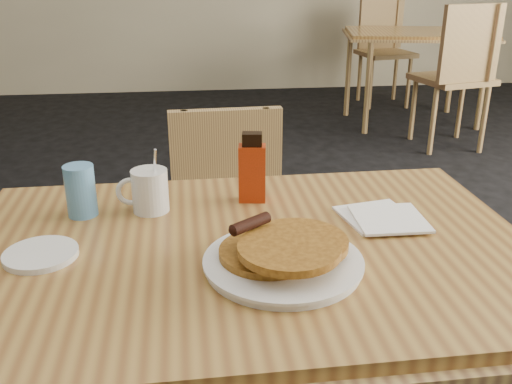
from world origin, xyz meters
TOP-DOWN VIEW (x-y plane):
  - main_table at (-0.01, 0.02)m, footprint 1.20×0.82m
  - neighbor_table at (1.71, 3.53)m, footprint 1.25×0.96m
  - chair_main_far at (-0.00, 0.73)m, footprint 0.39×0.39m
  - chair_neighbor_far at (1.69, 4.28)m, footprint 0.51×0.51m
  - chair_neighbor_near at (1.74, 2.76)m, footprint 0.55×0.56m
  - pancake_plate at (0.04, -0.08)m, footprint 0.30×0.30m
  - coffee_mug at (-0.22, 0.21)m, footprint 0.12×0.08m
  - syrup_bottle at (0.02, 0.24)m, footprint 0.07×0.05m
  - napkin_stack at (0.29, 0.10)m, footprint 0.18×0.19m
  - blue_tumbler at (-0.36, 0.20)m, footprint 0.08×0.08m
  - side_saucer at (-0.41, 0.01)m, footprint 0.17×0.17m

SIDE VIEW (x-z plane):
  - chair_main_far at x=0.00m, z-range 0.08..0.91m
  - chair_neighbor_far at x=1.69m, z-range 0.10..1.08m
  - chair_neighbor_near at x=1.74m, z-range 0.10..1.12m
  - neighbor_table at x=1.71m, z-range 0.33..1.08m
  - main_table at x=-0.01m, z-range 0.33..1.08m
  - side_saucer at x=-0.41m, z-range 0.75..0.76m
  - napkin_stack at x=0.29m, z-range 0.75..0.76m
  - pancake_plate at x=0.04m, z-range 0.73..0.82m
  - coffee_mug at x=-0.22m, z-range 0.72..0.88m
  - blue_tumbler at x=-0.36m, z-range 0.75..0.87m
  - syrup_bottle at x=0.02m, z-range 0.74..0.91m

